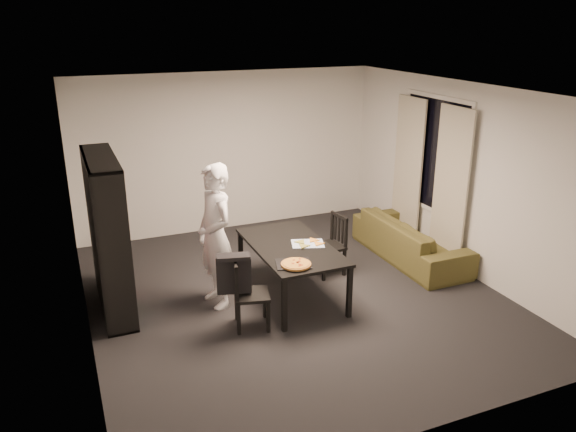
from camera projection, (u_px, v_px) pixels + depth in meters
name	position (u px, v px, depth m)	size (l,w,h in m)	color
room	(295.00, 200.00, 6.81)	(5.01, 5.51, 2.61)	black
window_pane	(435.00, 155.00, 8.17)	(0.02, 1.40, 1.60)	black
window_frame	(435.00, 155.00, 8.17)	(0.03, 1.52, 1.72)	white
curtain_left	(450.00, 188.00, 7.80)	(0.03, 0.70, 2.25)	#B9B49E
curtain_right	(408.00, 170.00, 8.71)	(0.03, 0.70, 2.25)	#B9B49E
bookshelf	(108.00, 235.00, 6.66)	(0.35, 1.50, 1.90)	black
dining_table	(291.00, 250.00, 7.04)	(0.92, 1.66, 0.69)	black
chair_left	(244.00, 289.00, 6.36)	(0.47, 0.47, 0.84)	black
chair_right	(333.00, 240.00, 7.74)	(0.43, 0.43, 0.84)	black
draped_jacket	(234.00, 272.00, 6.27)	(0.40, 0.25, 0.46)	black
person	(215.00, 236.00, 6.76)	(0.65, 0.43, 1.79)	silver
baking_tray	(293.00, 264.00, 6.48)	(0.40, 0.32, 0.01)	black
pepperoni_pizza	(296.00, 264.00, 6.43)	(0.35, 0.35, 0.03)	#9D652D
kitchen_towel	(308.00, 244.00, 7.07)	(0.40, 0.30, 0.01)	silver
pizza_slices	(309.00, 243.00, 7.06)	(0.37, 0.31, 0.01)	gold
sofa	(410.00, 239.00, 8.27)	(2.06, 0.80, 0.60)	#3D3D18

